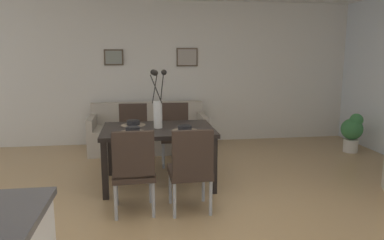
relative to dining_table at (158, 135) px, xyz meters
The scene contains 18 objects.
ground_plane 1.17m from the dining_table, 78.68° to the right, with size 9.00×9.00×0.00m, color tan.
back_wall_panel 2.39m from the dining_table, 85.25° to the left, with size 9.00×0.10×2.60m, color silver.
dining_table is the anchor object (origin of this frame).
dining_chair_near_left 0.95m from the dining_table, 108.80° to the right, with size 0.46×0.46×0.92m.
dining_chair_near_right 0.95m from the dining_table, 110.39° to the left, with size 0.45×0.45×0.92m.
dining_chair_far_left 0.98m from the dining_table, 72.51° to the right, with size 0.45×0.45×0.92m.
dining_chair_far_right 0.94m from the dining_table, 71.11° to the left, with size 0.46×0.46×0.92m.
centerpiece_vase 0.37m from the dining_table, 55.35° to the left, with size 0.21×0.23×0.73m.
placemat_near_left 0.40m from the dining_table, 144.93° to the right, with size 0.32×0.32×0.01m, color #7F705B.
bowl_near_left 0.40m from the dining_table, 144.93° to the right, with size 0.17×0.17×0.07m.
placemat_near_right 0.40m from the dining_table, 144.93° to the left, with size 0.32×0.32×0.01m, color #7F705B.
bowl_near_right 0.40m from the dining_table, 144.93° to the left, with size 0.17×0.17×0.07m.
placemat_far_left 0.40m from the dining_table, 35.07° to the right, with size 0.32×0.32×0.01m, color #7F705B.
bowl_far_left 0.40m from the dining_table, 35.07° to the right, with size 0.17×0.17×0.07m.
sofa 1.79m from the dining_table, 92.78° to the left, with size 1.99×0.84×0.80m.
framed_picture_left 2.51m from the dining_table, 106.62° to the left, with size 0.34×0.03×0.28m.
framed_picture_center 2.51m from the dining_table, 73.38° to the left, with size 0.39×0.03×0.34m.
potted_plant 3.53m from the dining_table, 17.77° to the left, with size 0.36×0.36×0.67m.
Camera 1 is at (-0.41, -3.63, 1.69)m, focal length 34.34 mm.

